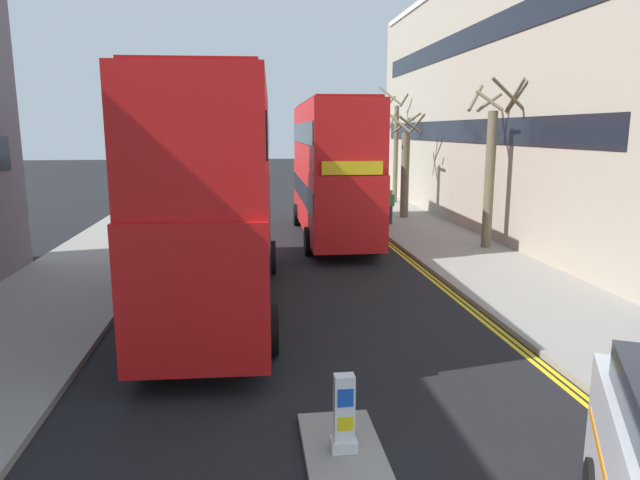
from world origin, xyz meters
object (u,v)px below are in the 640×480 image
at_px(pedestrian_far, 390,206).
at_px(double_decker_bus_oncoming, 332,166).
at_px(keep_left_bollard, 344,416).
at_px(double_decker_bus_away, 219,189).

bearing_deg(pedestrian_far, double_decker_bus_oncoming, -142.95).
relative_size(keep_left_bollard, double_decker_bus_away, 0.10).
bearing_deg(pedestrian_far, double_decker_bus_away, -122.49).
xyz_separation_m(keep_left_bollard, double_decker_bus_oncoming, (2.21, 16.38, 2.42)).
bearing_deg(double_decker_bus_oncoming, double_decker_bus_away, -114.59).
xyz_separation_m(keep_left_bollard, double_decker_bus_away, (-1.96, 7.26, 2.42)).
bearing_deg(pedestrian_far, keep_left_bollard, -105.94).
distance_m(double_decker_bus_away, double_decker_bus_oncoming, 10.03).
bearing_deg(double_decker_bus_away, double_decker_bus_oncoming, 65.41).
bearing_deg(keep_left_bollard, pedestrian_far, 74.06).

